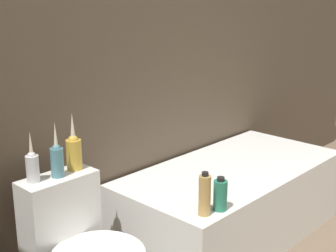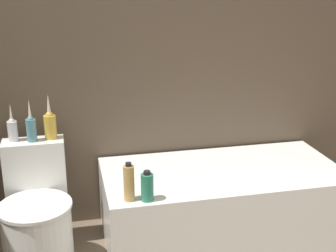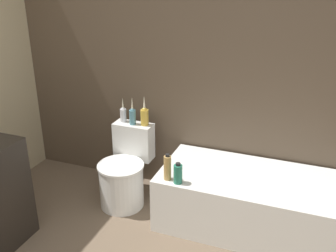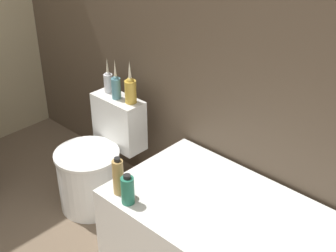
% 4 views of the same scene
% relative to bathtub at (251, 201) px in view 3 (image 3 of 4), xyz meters
% --- Properties ---
extents(wall_back_tiled, '(6.40, 0.06, 2.60)m').
position_rel_bathtub_xyz_m(wall_back_tiled, '(-0.76, 0.43, 1.06)').
color(wall_back_tiled, brown).
rests_on(wall_back_tiled, ground_plane).
extents(bathtub, '(1.53, 0.75, 0.48)m').
position_rel_bathtub_xyz_m(bathtub, '(0.00, 0.00, 0.00)').
color(bathtub, white).
rests_on(bathtub, ground).
extents(toilet, '(0.42, 0.58, 0.71)m').
position_rel_bathtub_xyz_m(toilet, '(-1.17, -0.04, 0.04)').
color(toilet, white).
rests_on(toilet, ground).
extents(vase_gold, '(0.06, 0.06, 0.24)m').
position_rel_bathtub_xyz_m(vase_gold, '(-1.28, 0.20, 0.54)').
color(vase_gold, silver).
rests_on(vase_gold, toilet).
extents(vase_silver, '(0.06, 0.06, 0.26)m').
position_rel_bathtub_xyz_m(vase_silver, '(-1.17, 0.17, 0.55)').
color(vase_silver, teal).
rests_on(vase_silver, toilet).
extents(vase_bronze, '(0.07, 0.07, 0.28)m').
position_rel_bathtub_xyz_m(vase_bronze, '(-1.06, 0.19, 0.56)').
color(vase_bronze, gold).
rests_on(vase_bronze, toilet).
extents(shampoo_bottle_tall, '(0.06, 0.06, 0.23)m').
position_rel_bathtub_xyz_m(shampoo_bottle_tall, '(-0.65, -0.29, 0.34)').
color(shampoo_bottle_tall, tan).
rests_on(shampoo_bottle_tall, bathtub).
extents(shampoo_bottle_short, '(0.07, 0.07, 0.18)m').
position_rel_bathtub_xyz_m(shampoo_bottle_short, '(-0.55, -0.31, 0.32)').
color(shampoo_bottle_short, '#267259').
rests_on(shampoo_bottle_short, bathtub).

